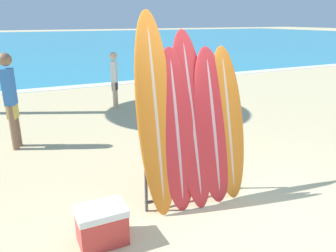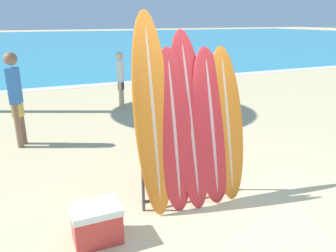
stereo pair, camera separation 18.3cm
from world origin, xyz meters
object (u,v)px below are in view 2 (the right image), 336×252
at_px(surfboard_slot_0, 153,116).
at_px(person_near_water, 16,96).
at_px(person_mid_beach, 121,78).
at_px(surfboard_slot_3, 211,126).
at_px(surfboard_slot_1, 174,131).
at_px(cooler_box, 97,223).
at_px(surfboard_slot_4, 227,124).
at_px(surfboard_slot_2, 190,120).
at_px(surfboard_rack, 192,171).

height_order(surfboard_slot_0, person_near_water, surfboard_slot_0).
bearing_deg(person_mid_beach, surfboard_slot_3, -151.17).
bearing_deg(surfboard_slot_1, cooler_box, -161.37).
relative_size(surfboard_slot_4, person_near_water, 1.13).
bearing_deg(surfboard_slot_4, surfboard_slot_1, -179.32).
height_order(surfboard_slot_0, cooler_box, surfboard_slot_0).
distance_m(surfboard_slot_4, cooler_box, 2.11).
height_order(surfboard_slot_2, surfboard_slot_3, surfboard_slot_2).
relative_size(surfboard_rack, surfboard_slot_4, 0.69).
bearing_deg(surfboard_slot_2, cooler_box, -162.61).
distance_m(surfboard_slot_3, cooler_box, 1.89).
height_order(surfboard_slot_1, surfboard_slot_3, surfboard_slot_1).
height_order(surfboard_rack, surfboard_slot_4, surfboard_slot_4).
bearing_deg(surfboard_slot_1, surfboard_slot_2, 11.78).
xyz_separation_m(person_near_water, person_mid_beach, (2.62, 2.08, -0.15)).
bearing_deg(person_mid_beach, surfboard_slot_0, -160.08).
bearing_deg(person_mid_beach, surfboard_slot_4, -148.47).
bearing_deg(surfboard_slot_2, surfboard_slot_1, -168.22).
bearing_deg(surfboard_slot_0, person_near_water, 117.22).
distance_m(surfboard_slot_2, surfboard_slot_3, 0.32).
xyz_separation_m(surfboard_slot_4, cooler_box, (-1.91, -0.38, -0.81)).
bearing_deg(surfboard_rack, surfboard_slot_0, 173.93).
xyz_separation_m(surfboard_slot_2, surfboard_slot_3, (0.30, -0.05, -0.11)).
bearing_deg(surfboard_slot_0, surfboard_slot_1, -9.40).
bearing_deg(person_mid_beach, surfboard_rack, -154.30).
xyz_separation_m(surfboard_slot_1, person_mid_beach, (0.76, 5.23, -0.20)).
distance_m(surfboard_rack, person_near_water, 3.85).
distance_m(surfboard_slot_0, surfboard_slot_4, 1.09).
relative_size(surfboard_slot_0, surfboard_slot_4, 1.22).
bearing_deg(surfboard_slot_4, cooler_box, -168.63).
xyz_separation_m(surfboard_slot_4, person_mid_beach, (-0.04, 5.22, -0.19)).
xyz_separation_m(surfboard_rack, surfboard_slot_3, (0.29, 0.02, 0.59)).
distance_m(surfboard_rack, person_mid_beach, 5.28).
height_order(surfboard_slot_4, cooler_box, surfboard_slot_4).
height_order(person_near_water, cooler_box, person_near_water).
xyz_separation_m(surfboard_slot_1, person_near_water, (-1.86, 3.15, -0.05)).
height_order(surfboard_slot_0, surfboard_slot_3, surfboard_slot_0).
relative_size(surfboard_rack, surfboard_slot_2, 0.63).
distance_m(surfboard_slot_1, person_near_water, 3.66).
xyz_separation_m(person_mid_beach, cooler_box, (-1.87, -5.60, -0.62)).
distance_m(surfboard_slot_1, person_mid_beach, 5.28).
distance_m(surfboard_slot_2, cooler_box, 1.70).
bearing_deg(surfboard_slot_4, surfboard_slot_3, -179.41).
bearing_deg(cooler_box, surfboard_slot_3, 12.92).
bearing_deg(surfboard_slot_3, surfboard_slot_1, -179.28).
bearing_deg(surfboard_slot_2, surfboard_slot_0, -178.98).
bearing_deg(surfboard_slot_3, person_mid_beach, 87.74).
xyz_separation_m(person_near_water, cooler_box, (0.75, -3.52, -0.77)).
relative_size(surfboard_rack, person_mid_beach, 0.92).
distance_m(surfboard_slot_1, cooler_box, 1.43).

